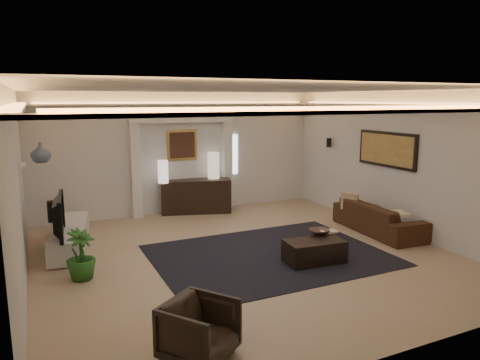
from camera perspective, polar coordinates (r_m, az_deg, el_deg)
name	(u,v)px	position (r m, az deg, el deg)	size (l,w,h in m)	color
floor	(244,255)	(8.00, 0.54, -9.66)	(7.00, 7.00, 0.00)	tan
ceiling	(244,89)	(7.52, 0.57, 11.59)	(7.00, 7.00, 0.00)	white
wall_back	(182,153)	(10.86, -7.49, 3.45)	(7.00, 7.00, 0.00)	silver
wall_front	(393,228)	(4.80, 19.08, -5.81)	(7.00, 7.00, 0.00)	silver
wall_left	(18,193)	(6.90, -26.66, -1.52)	(7.00, 7.00, 0.00)	silver
wall_right	(398,163)	(9.66, 19.63, 2.08)	(7.00, 7.00, 0.00)	silver
cove_soffit	(244,106)	(7.52, 0.57, 9.45)	(7.00, 7.00, 0.04)	silver
daylight_slit	(233,154)	(11.33, -0.92, 3.31)	(0.25, 0.03, 1.00)	white
area_rug	(269,255)	(8.01, 3.78, -9.63)	(4.00, 3.00, 0.01)	black
pilaster_left	(136,171)	(10.52, -13.25, 1.12)	(0.22, 0.20, 2.20)	silver
pilaster_right	(227,165)	(11.21, -1.68, 1.95)	(0.22, 0.20, 2.20)	silver
alcove_header	(182,120)	(10.70, -7.43, 7.65)	(2.52, 0.20, 0.12)	silver
painting_frame	(182,145)	(10.81, -7.47, 4.49)	(0.74, 0.04, 0.74)	tan
painting_canvas	(182,145)	(10.78, -7.43, 4.48)	(0.62, 0.02, 0.62)	#4C2D1E
art_panel_frame	(387,149)	(9.82, 18.37, 3.76)	(0.04, 1.64, 0.74)	black
art_panel_gold	(386,149)	(9.80, 18.26, 3.75)	(0.02, 1.50, 0.62)	tan
wall_sconce	(329,143)	(11.21, 11.35, 4.74)	(0.12, 0.12, 0.22)	black
wall_niche	(23,165)	(8.25, -26.16, 1.71)	(0.10, 0.55, 0.04)	silver
console	(196,196)	(10.88, -5.65, -2.11)	(1.67, 0.52, 0.83)	black
lamp_left	(163,171)	(10.41, -9.86, 1.09)	(0.24, 0.24, 0.53)	white
lamp_right	(214,167)	(10.91, -3.42, 1.65)	(0.29, 0.29, 0.64)	beige
media_ledge	(70,237)	(8.88, -21.01, -6.80)	(0.54, 2.17, 0.41)	silver
tv	(53,215)	(8.21, -22.87, -4.14)	(0.16, 1.21, 0.70)	black
figurine	(52,211)	(9.17, -23.07, -3.72)	(0.15, 0.15, 0.41)	black
ginger_jar	(41,153)	(8.28, -24.26, 3.22)	(0.33, 0.33, 0.34)	slate
plant	(81,255)	(7.29, -19.81, -9.04)	(0.44, 0.44, 0.79)	#25591F
sofa	(378,217)	(9.70, 17.37, -4.62)	(0.83, 2.13, 0.62)	black
throw_blanket	(394,213)	(9.14, 19.18, -4.09)	(0.47, 0.39, 0.05)	beige
throw_pillow	(350,202)	(9.92, 13.93, -2.71)	(0.11, 0.37, 0.37)	tan
coffee_table	(314,251)	(7.72, 9.52, -8.96)	(0.99, 0.54, 0.37)	black
bowl	(319,230)	(8.01, 10.18, -6.41)	(0.34, 0.34, 0.08)	#473027
magazine	(329,230)	(8.13, 11.37, -6.38)	(0.27, 0.20, 0.03)	beige
armchair	(199,330)	(4.99, -5.27, -18.66)	(0.68, 0.70, 0.64)	black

